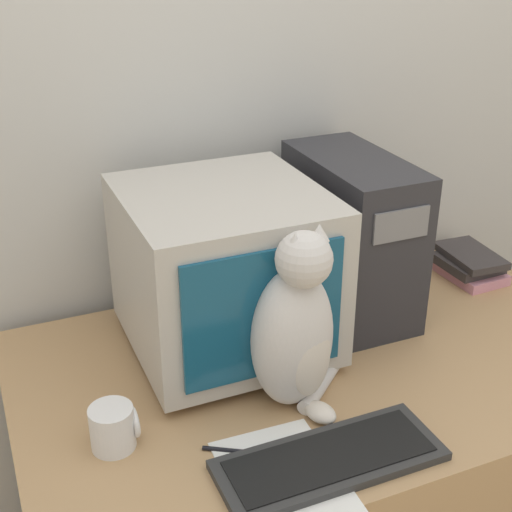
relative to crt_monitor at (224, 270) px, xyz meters
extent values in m
cube|color=silver|center=(0.20, 0.35, 0.29)|extent=(7.00, 0.05, 2.50)
cube|color=tan|center=(0.20, -0.15, -0.58)|extent=(1.45, 0.87, 0.75)
cube|color=#BCB7AD|center=(0.00, 0.00, -0.19)|extent=(0.31, 0.27, 0.02)
cube|color=#BCB7AD|center=(0.00, 0.00, 0.01)|extent=(0.44, 0.46, 0.37)
cube|color=navy|center=(0.00, -0.23, 0.01)|extent=(0.35, 0.01, 0.29)
cube|color=#28282D|center=(0.37, 0.06, 0.00)|extent=(0.21, 0.42, 0.41)
cube|color=slate|center=(0.37, -0.15, 0.11)|extent=(0.14, 0.01, 0.07)
cube|color=#2D2D2D|center=(0.03, -0.46, -0.20)|extent=(0.44, 0.17, 0.02)
cube|color=black|center=(0.03, -0.46, -0.19)|extent=(0.40, 0.13, 0.00)
ellipsoid|color=silver|center=(0.05, -0.25, -0.05)|extent=(0.23, 0.21, 0.32)
ellipsoid|color=beige|center=(0.07, -0.31, -0.07)|extent=(0.11, 0.07, 0.18)
sphere|color=silver|center=(0.06, -0.28, 0.14)|extent=(0.14, 0.14, 0.11)
cone|color=silver|center=(0.04, -0.29, 0.19)|extent=(0.04, 0.04, 0.04)
cone|color=silver|center=(0.10, -0.27, 0.19)|extent=(0.04, 0.04, 0.04)
ellipsoid|color=beige|center=(0.08, -0.34, -0.19)|extent=(0.07, 0.09, 0.04)
cylinder|color=silver|center=(0.14, -0.24, -0.19)|extent=(0.18, 0.17, 0.03)
cube|color=pink|center=(0.78, 0.06, -0.19)|extent=(0.14, 0.19, 0.03)
cube|color=#383333|center=(0.77, 0.07, -0.16)|extent=(0.15, 0.16, 0.03)
cube|color=#383333|center=(0.78, 0.07, -0.14)|extent=(0.14, 0.21, 0.02)
cylinder|color=black|center=(-0.11, -0.37, -0.20)|extent=(0.13, 0.08, 0.01)
cube|color=white|center=(-0.06, -0.47, -0.20)|extent=(0.22, 0.30, 0.00)
cylinder|color=white|center=(-0.33, -0.25, -0.16)|extent=(0.09, 0.09, 0.09)
torus|color=white|center=(-0.29, -0.25, -0.16)|extent=(0.01, 0.06, 0.06)
camera|label=1|loc=(-0.51, -1.38, 0.75)|focal=50.00mm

